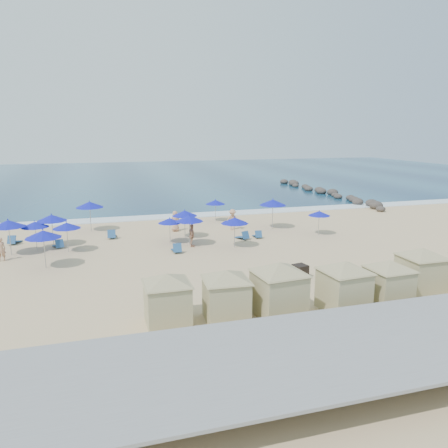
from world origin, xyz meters
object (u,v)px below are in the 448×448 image
(umbrella_11, at_px, (319,213))
(umbrella_12, at_px, (43,234))
(beachgoer_2, at_px, (232,220))
(beachgoer_0, at_px, (1,249))
(umbrella_7, at_px, (185,213))
(umbrella_8, at_px, (235,221))
(umbrella_2, at_px, (52,218))
(cabana_1, at_px, (226,289))
(umbrella_1, at_px, (8,224))
(umbrella_9, at_px, (215,202))
(beachgoer_1, at_px, (192,236))
(cabana_4, at_px, (389,277))
(umbrella_5, at_px, (170,221))
(umbrella_4, at_px, (90,205))
(rock_jetty, at_px, (325,192))
(cabana_3, at_px, (344,280))
(umbrella_6, at_px, (189,218))
(cabana_5, at_px, (422,264))
(cabana_2, at_px, (279,282))
(trash_bin, at_px, (300,271))
(umbrella_0, at_px, (35,224))
(cabana_0, at_px, (167,292))
(umbrella_10, at_px, (273,202))
(beachgoer_3, at_px, (175,221))
(umbrella_3, at_px, (67,226))

(umbrella_11, relative_size, umbrella_12, 0.82)
(beachgoer_2, bearing_deg, beachgoer_0, -156.91)
(umbrella_7, height_order, umbrella_11, umbrella_7)
(umbrella_8, relative_size, beachgoer_2, 1.29)
(umbrella_2, height_order, umbrella_8, umbrella_2)
(cabana_1, xyz_separation_m, umbrella_1, (-11.29, 14.40, 0.75))
(umbrella_9, bearing_deg, umbrella_8, -97.03)
(beachgoer_1, bearing_deg, umbrella_11, -72.64)
(umbrella_2, height_order, umbrella_12, umbrella_12)
(cabana_4, bearing_deg, beachgoer_2, 97.32)
(umbrella_12, xyz_separation_m, beachgoer_2, (14.58, 6.93, -1.29))
(beachgoer_0, bearing_deg, umbrella_5, 172.36)
(umbrella_4, height_order, umbrella_9, umbrella_4)
(beachgoer_2, bearing_deg, umbrella_9, 105.28)
(rock_jetty, xyz_separation_m, cabana_4, (-16.20, -34.88, 1.10))
(cabana_1, xyz_separation_m, cabana_3, (5.72, -0.58, 0.05))
(umbrella_6, xyz_separation_m, umbrella_7, (0.16, 2.48, -0.06))
(cabana_5, xyz_separation_m, umbrella_7, (-9.62, 15.52, 0.47))
(cabana_2, xyz_separation_m, cabana_4, (5.73, -0.36, -0.18))
(umbrella_5, bearing_deg, cabana_5, -51.94)
(trash_bin, distance_m, umbrella_2, 18.72)
(umbrella_6, height_order, umbrella_11, umbrella_6)
(umbrella_0, distance_m, umbrella_2, 1.38)
(cabana_3, distance_m, beachgoer_1, 14.32)
(umbrella_7, distance_m, umbrella_8, 4.92)
(cabana_0, distance_m, umbrella_6, 13.65)
(umbrella_4, bearing_deg, cabana_1, -73.84)
(umbrella_8, height_order, beachgoer_2, umbrella_8)
(cabana_5, relative_size, beachgoer_0, 2.69)
(cabana_1, bearing_deg, umbrella_7, 85.17)
(rock_jetty, distance_m, umbrella_6, 31.29)
(umbrella_4, relative_size, umbrella_6, 1.11)
(cabana_0, distance_m, beachgoer_1, 13.33)
(umbrella_12, bearing_deg, umbrella_8, 5.85)
(umbrella_8, distance_m, umbrella_10, 7.29)
(cabana_4, distance_m, umbrella_7, 17.85)
(cabana_1, distance_m, beachgoer_3, 18.49)
(umbrella_8, bearing_deg, beachgoer_1, 159.54)
(umbrella_3, height_order, beachgoer_1, umbrella_3)
(umbrella_3, bearing_deg, cabana_4, -43.00)
(umbrella_1, xyz_separation_m, umbrella_6, (12.47, -1.02, -0.16))
(umbrella_12, bearing_deg, umbrella_6, 15.87)
(cabana_0, distance_m, beachgoer_3, 18.54)
(umbrella_0, distance_m, umbrella_12, 4.76)
(beachgoer_1, bearing_deg, umbrella_7, 12.39)
(umbrella_7, bearing_deg, umbrella_12, -152.21)
(beachgoer_2, bearing_deg, cabana_1, -99.65)
(umbrella_0, height_order, umbrella_6, umbrella_6)
(umbrella_2, relative_size, beachgoer_2, 1.38)
(beachgoer_2, bearing_deg, beachgoer_1, -126.84)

